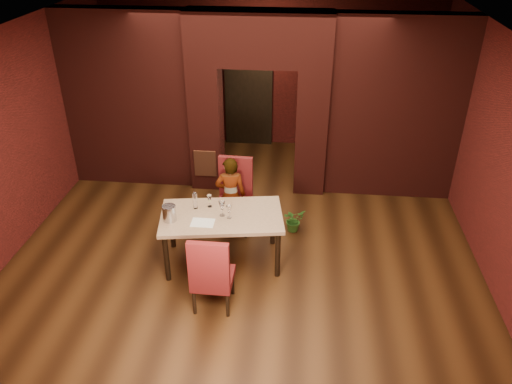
# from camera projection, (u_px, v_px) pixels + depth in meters

# --- Properties ---
(floor) EXTENTS (8.00, 8.00, 0.00)m
(floor) POSITION_uv_depth(u_px,v_px,m) (246.00, 246.00, 7.83)
(floor) COLOR #432610
(floor) RESTS_ON ground
(ceiling) EXTENTS (7.00, 8.00, 0.04)m
(ceiling) POSITION_uv_depth(u_px,v_px,m) (243.00, 39.00, 6.24)
(ceiling) COLOR silver
(ceiling) RESTS_ON ground
(wall_back) EXTENTS (7.00, 0.04, 3.20)m
(wall_back) POSITION_uv_depth(u_px,v_px,m) (268.00, 72.00, 10.48)
(wall_back) COLOR maroon
(wall_back) RESTS_ON ground
(wall_left) EXTENTS (0.04, 8.00, 3.20)m
(wall_left) POSITION_uv_depth(u_px,v_px,m) (9.00, 144.00, 7.34)
(wall_left) COLOR maroon
(wall_left) RESTS_ON ground
(wall_right) EXTENTS (0.04, 8.00, 3.20)m
(wall_right) POSITION_uv_depth(u_px,v_px,m) (502.00, 165.00, 6.73)
(wall_right) COLOR maroon
(wall_right) RESTS_ON ground
(pillar_left) EXTENTS (0.55, 0.55, 2.30)m
(pillar_left) POSITION_uv_depth(u_px,v_px,m) (207.00, 127.00, 9.07)
(pillar_left) COLOR maroon
(pillar_left) RESTS_ON ground
(pillar_right) EXTENTS (0.55, 0.55, 2.30)m
(pillar_right) POSITION_uv_depth(u_px,v_px,m) (311.00, 131.00, 8.90)
(pillar_right) COLOR maroon
(pillar_right) RESTS_ON ground
(lintel) EXTENTS (2.45, 0.55, 0.90)m
(lintel) POSITION_uv_depth(u_px,v_px,m) (259.00, 38.00, 8.19)
(lintel) COLOR maroon
(lintel) RESTS_ON ground
(wing_wall_left) EXTENTS (2.28, 0.35, 3.20)m
(wing_wall_left) POSITION_uv_depth(u_px,v_px,m) (128.00, 100.00, 8.97)
(wing_wall_left) COLOR maroon
(wing_wall_left) RESTS_ON ground
(wing_wall_right) EXTENTS (2.28, 0.35, 3.20)m
(wing_wall_right) POSITION_uv_depth(u_px,v_px,m) (395.00, 110.00, 8.55)
(wing_wall_right) COLOR maroon
(wing_wall_right) RESTS_ON ground
(vent_panel) EXTENTS (0.40, 0.03, 0.50)m
(vent_panel) POSITION_uv_depth(u_px,v_px,m) (205.00, 164.00, 9.11)
(vent_panel) COLOR #A95431
(vent_panel) RESTS_ON ground
(rear_door) EXTENTS (0.90, 0.08, 2.10)m
(rear_door) POSITION_uv_depth(u_px,v_px,m) (249.00, 98.00, 10.74)
(rear_door) COLOR black
(rear_door) RESTS_ON ground
(rear_door_frame) EXTENTS (1.02, 0.04, 2.22)m
(rear_door_frame) POSITION_uv_depth(u_px,v_px,m) (249.00, 98.00, 10.71)
(rear_door_frame) COLOR black
(rear_door_frame) RESTS_ON ground
(dining_table) EXTENTS (1.86, 1.23, 0.81)m
(dining_table) POSITION_uv_depth(u_px,v_px,m) (222.00, 238.00, 7.32)
(dining_table) COLOR tan
(dining_table) RESTS_ON ground
(chair_far) EXTENTS (0.57, 0.57, 1.20)m
(chair_far) POSITION_uv_depth(u_px,v_px,m) (234.00, 197.00, 7.97)
(chair_far) COLOR maroon
(chair_far) RESTS_ON ground
(chair_near) EXTENTS (0.52, 0.52, 1.14)m
(chair_near) POSITION_uv_depth(u_px,v_px,m) (213.00, 270.00, 6.43)
(chair_near) COLOR maroon
(chair_near) RESTS_ON ground
(person_seated) EXTENTS (0.52, 0.37, 1.32)m
(person_seated) POSITION_uv_depth(u_px,v_px,m) (231.00, 195.00, 7.89)
(person_seated) COLOR silver
(person_seated) RESTS_ON ground
(wine_glass_a) EXTENTS (0.08, 0.08, 0.19)m
(wine_glass_a) POSITION_uv_depth(u_px,v_px,m) (210.00, 201.00, 7.27)
(wine_glass_a) COLOR white
(wine_glass_a) RESTS_ON dining_table
(wine_glass_b) EXTENTS (0.09, 0.09, 0.23)m
(wine_glass_b) POSITION_uv_depth(u_px,v_px,m) (222.00, 209.00, 7.05)
(wine_glass_b) COLOR silver
(wine_glass_b) RESTS_ON dining_table
(wine_glass_c) EXTENTS (0.08, 0.08, 0.20)m
(wine_glass_c) POSITION_uv_depth(u_px,v_px,m) (229.00, 212.00, 7.00)
(wine_glass_c) COLOR white
(wine_glass_c) RESTS_ON dining_table
(tasting_sheet) EXTENTS (0.32, 0.24, 0.00)m
(tasting_sheet) POSITION_uv_depth(u_px,v_px,m) (203.00, 223.00, 6.94)
(tasting_sheet) COLOR white
(tasting_sheet) RESTS_ON dining_table
(wine_bucket) EXTENTS (0.19, 0.19, 0.23)m
(wine_bucket) POSITION_uv_depth(u_px,v_px,m) (169.00, 213.00, 6.94)
(wine_bucket) COLOR #B0B0B7
(wine_bucket) RESTS_ON dining_table
(water_bottle) EXTENTS (0.06, 0.06, 0.27)m
(water_bottle) POSITION_uv_depth(u_px,v_px,m) (195.00, 200.00, 7.21)
(water_bottle) COLOR white
(water_bottle) RESTS_ON dining_table
(potted_plant) EXTENTS (0.46, 0.45, 0.38)m
(potted_plant) POSITION_uv_depth(u_px,v_px,m) (294.00, 220.00, 8.13)
(potted_plant) COLOR #306A21
(potted_plant) RESTS_ON ground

